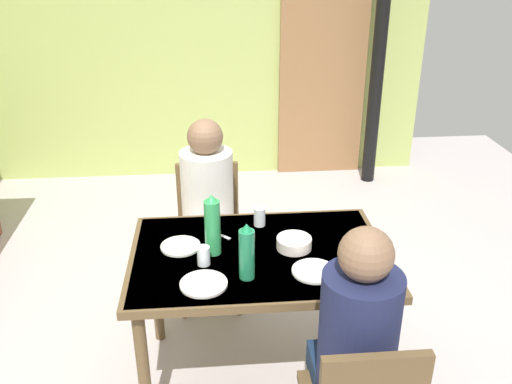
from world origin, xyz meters
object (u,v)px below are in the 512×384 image
serving_bowl_center (294,243)px  water_bottle_green_near (212,226)px  chair_far_diner (209,226)px  water_bottle_green_far (247,253)px  person_near_diner (358,329)px  person_far_diner (207,193)px  dining_table (259,268)px

serving_bowl_center → water_bottle_green_near: bearing=-178.6°
chair_far_diner → water_bottle_green_near: (0.02, -0.75, 0.40)m
water_bottle_green_far → water_bottle_green_near: bearing=123.3°
person_near_diner → water_bottle_green_far: size_ratio=2.87×
water_bottle_green_far → serving_bowl_center: (0.24, 0.23, -0.10)m
person_far_diner → serving_bowl_center: bearing=124.6°
water_bottle_green_near → water_bottle_green_far: water_bottle_green_near is taller
chair_far_diner → water_bottle_green_far: size_ratio=3.24×
water_bottle_green_near → water_bottle_green_far: size_ratio=1.15×
person_near_diner → water_bottle_green_far: 0.58m
dining_table → water_bottle_green_near: (-0.22, 0.02, 0.23)m
person_near_diner → water_bottle_green_near: size_ratio=2.50×
chair_far_diner → water_bottle_green_near: 0.85m
person_near_diner → serving_bowl_center: size_ratio=4.53×
dining_table → person_far_diner: (-0.24, 0.63, 0.11)m
person_near_diner → person_far_diner: (-0.56, 1.26, 0.00)m
chair_far_diner → serving_bowl_center: size_ratio=5.12×
person_far_diner → water_bottle_green_far: size_ratio=2.87×
person_near_diner → water_bottle_green_near: (-0.53, 0.65, 0.12)m
dining_table → serving_bowl_center: 0.21m
chair_far_diner → person_far_diner: size_ratio=1.13×
person_near_diner → serving_bowl_center: 0.67m
water_bottle_green_far → dining_table: bearing=70.7°
person_far_diner → water_bottle_green_near: person_far_diner is taller
person_near_diner → serving_bowl_center: (-0.14, 0.66, -0.00)m
water_bottle_green_near → serving_bowl_center: size_ratio=1.81×
person_near_diner → water_bottle_green_near: 0.85m
chair_far_diner → water_bottle_green_far: 1.05m
dining_table → chair_far_diner: chair_far_diner is taller
water_bottle_green_far → chair_far_diner: bearing=99.9°
water_bottle_green_near → water_bottle_green_far: (0.14, -0.22, -0.02)m
water_bottle_green_near → water_bottle_green_far: bearing=-56.7°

